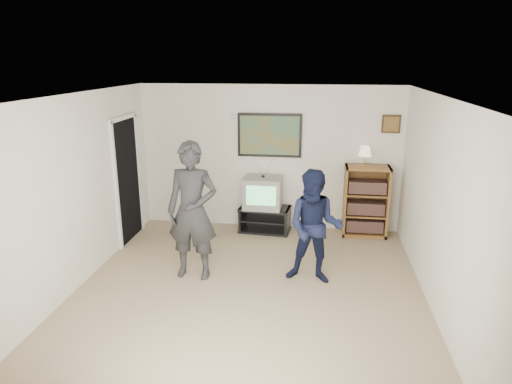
% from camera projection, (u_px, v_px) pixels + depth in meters
% --- Properties ---
extents(room_shell, '(4.51, 5.00, 2.51)m').
position_uv_depth(room_shell, '(252.00, 193.00, 5.87)').
color(room_shell, '#947D5E').
rests_on(room_shell, ground).
extents(media_stand, '(0.91, 0.56, 0.43)m').
position_uv_depth(media_stand, '(265.00, 219.00, 7.96)').
color(media_stand, black).
rests_on(media_stand, room_shell).
extents(crt_television, '(0.65, 0.56, 0.54)m').
position_uv_depth(crt_television, '(263.00, 192.00, 7.82)').
color(crt_television, gray).
rests_on(crt_television, media_stand).
extents(bookshelf, '(0.73, 0.42, 1.20)m').
position_uv_depth(bookshelf, '(366.00, 201.00, 7.67)').
color(bookshelf, brown).
rests_on(bookshelf, room_shell).
extents(table_lamp, '(0.22, 0.22, 0.34)m').
position_uv_depth(table_lamp, '(365.00, 156.00, 7.45)').
color(table_lamp, '#FBDCBE').
rests_on(table_lamp, bookshelf).
extents(person_tall, '(0.71, 0.48, 1.89)m').
position_uv_depth(person_tall, '(192.00, 211.00, 6.11)').
color(person_tall, '#262728').
rests_on(person_tall, room_shell).
extents(person_short, '(0.81, 0.66, 1.55)m').
position_uv_depth(person_short, '(315.00, 227.00, 6.01)').
color(person_short, black).
rests_on(person_short, room_shell).
extents(controller_left, '(0.06, 0.12, 0.03)m').
position_uv_depth(controller_left, '(193.00, 191.00, 6.21)').
color(controller_left, white).
rests_on(controller_left, person_tall).
extents(controller_right, '(0.07, 0.11, 0.03)m').
position_uv_depth(controller_right, '(313.00, 195.00, 6.13)').
color(controller_right, white).
rests_on(controller_right, person_short).
extents(poster, '(1.10, 0.03, 0.75)m').
position_uv_depth(poster, '(270.00, 135.00, 7.78)').
color(poster, black).
rests_on(poster, room_shell).
extents(air_vent, '(0.28, 0.02, 0.14)m').
position_uv_depth(air_vent, '(238.00, 117.00, 7.77)').
color(air_vent, white).
rests_on(air_vent, room_shell).
extents(small_picture, '(0.30, 0.03, 0.30)m').
position_uv_depth(small_picture, '(391.00, 124.00, 7.46)').
color(small_picture, '#3F2C14').
rests_on(small_picture, room_shell).
extents(doorway, '(0.03, 0.85, 2.00)m').
position_uv_depth(doorway, '(127.00, 181.00, 7.42)').
color(doorway, black).
rests_on(doorway, room_shell).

